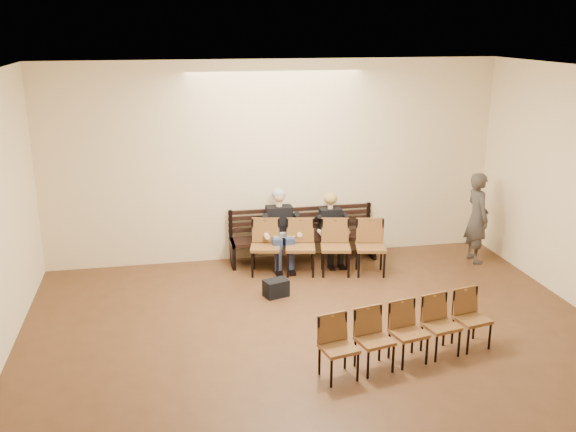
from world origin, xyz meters
name	(u,v)px	position (x,y,z in m)	size (l,w,h in m)	color
ground	(357,411)	(0.00, 0.00, 0.00)	(10.00, 10.00, 0.00)	brown
room_walls	(343,169)	(0.00, 0.79, 2.54)	(8.02, 10.01, 3.51)	beige
bench	(303,249)	(0.44, 4.65, 0.23)	(2.60, 0.90, 0.45)	black
seated_man	(280,228)	(0.00, 4.53, 0.67)	(0.56, 0.77, 1.34)	black
seated_woman	(331,232)	(0.92, 4.53, 0.55)	(0.47, 0.65, 1.09)	black
laptop	(283,236)	(0.02, 4.35, 0.58)	(0.36, 0.28, 0.26)	silver
water_bottle	(340,236)	(1.00, 4.23, 0.56)	(0.07, 0.07, 0.22)	silver
bag	(276,288)	(-0.32, 3.21, 0.13)	(0.36, 0.25, 0.26)	black
passerby	(478,211)	(3.42, 4.05, 0.92)	(0.67, 0.44, 1.85)	#3C3731
chair_row_front	(318,248)	(0.54, 4.00, 0.46)	(2.25, 0.50, 0.93)	brown
chair_row_back	(409,333)	(0.94, 0.91, 0.38)	(2.35, 0.42, 0.77)	brown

